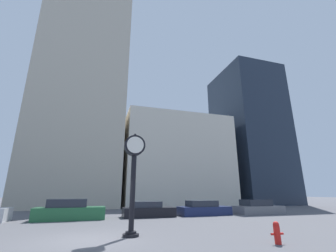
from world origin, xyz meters
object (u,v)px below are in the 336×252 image
street_clock (134,167)px  car_navy (204,209)px  car_grey (258,208)px  fire_hydrant_near (277,232)px  car_black (148,210)px  car_green (70,211)px

street_clock → car_navy: 11.18m
car_grey → car_navy: bearing=176.6°
street_clock → fire_hydrant_near: street_clock is taller
car_black → car_grey: size_ratio=0.91×
car_black → car_navy: (4.90, 0.03, 0.01)m
car_green → car_black: (5.82, 0.36, -0.10)m
car_grey → car_black: bearing=177.8°
car_green → car_navy: bearing=0.8°
car_navy → car_grey: car_grey is taller
car_grey → street_clock: bearing=-149.9°
street_clock → car_grey: bearing=31.5°
street_clock → car_black: bearing=72.7°
car_grey → fire_hydrant_near: car_grey is taller
street_clock → car_navy: (7.38, 8.01, -2.53)m
street_clock → car_navy: bearing=47.3°
car_navy → street_clock: bearing=-135.1°
car_grey → fire_hydrant_near: size_ratio=5.66×
street_clock → fire_hydrant_near: size_ratio=5.86×
car_navy → fire_hydrant_near: car_navy is taller
car_green → car_grey: car_green is taller
car_green → car_grey: bearing=-0.6°
car_navy → fire_hydrant_near: 11.36m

